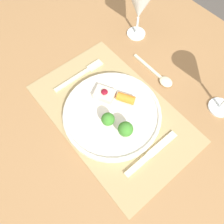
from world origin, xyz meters
TOP-DOWN VIEW (x-y plane):
  - ground_plane at (0.00, 0.00)m, footprint 8.00×8.00m
  - dining_table at (0.00, 0.00)m, footprint 1.44×1.17m
  - placemat at (0.00, 0.00)m, footprint 0.49×0.31m
  - dinner_plate at (0.01, -0.01)m, footprint 0.29×0.29m
  - fork at (-0.17, 0.01)m, footprint 0.02×0.18m
  - knife at (0.16, -0.01)m, footprint 0.02×0.18m
  - spoon at (0.00, 0.20)m, footprint 0.17×0.04m
  - wine_glass_far at (-0.20, 0.28)m, footprint 0.08×0.08m

SIDE VIEW (x-z plane):
  - ground_plane at x=0.00m, z-range 0.00..0.00m
  - dining_table at x=0.00m, z-range 0.29..1.02m
  - placemat at x=0.00m, z-range 0.73..0.73m
  - spoon at x=0.00m, z-range 0.73..0.74m
  - fork at x=-0.17m, z-range 0.73..0.74m
  - knife at x=0.16m, z-range 0.73..0.74m
  - dinner_plate at x=0.01m, z-range 0.71..0.78m
  - wine_glass_far at x=-0.20m, z-range 0.76..0.93m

